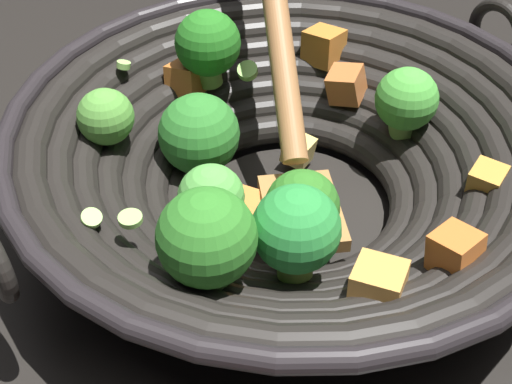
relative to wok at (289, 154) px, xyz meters
The scene contains 2 objects.
ground_plane 0.06m from the wok, 134.90° to the right, with size 4.00×4.00×0.00m, color black.
wok is the anchor object (origin of this frame).
Camera 1 is at (-0.15, 0.35, 0.37)m, focal length 49.73 mm.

